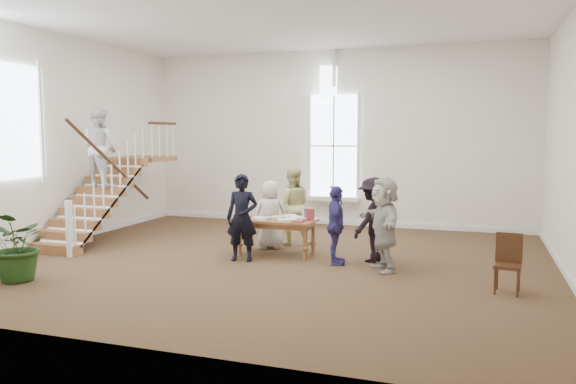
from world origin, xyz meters
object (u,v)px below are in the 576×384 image
(elderly_woman, at_px, (271,214))
(library_table, at_px, (278,223))
(woman_cluster_a, at_px, (336,225))
(side_chair, at_px, (508,260))
(person_yellow, at_px, (292,206))
(floor_plant, at_px, (19,245))
(woman_cluster_c, at_px, (384,224))
(police_officer, at_px, (242,218))
(woman_cluster_b, at_px, (373,220))

(elderly_woman, bearing_deg, library_table, 101.71)
(woman_cluster_a, distance_m, side_chair, 3.03)
(library_table, relative_size, person_yellow, 0.92)
(floor_plant, relative_size, side_chair, 1.32)
(library_table, bearing_deg, woman_cluster_a, -18.75)
(person_yellow, height_order, woman_cluster_a, person_yellow)
(woman_cluster_a, relative_size, floor_plant, 1.22)
(library_table, bearing_deg, side_chair, -19.04)
(library_table, relative_size, woman_cluster_c, 0.94)
(woman_cluster_a, xyz_separation_m, floor_plant, (-4.53, -2.77, -0.13))
(person_yellow, bearing_deg, woman_cluster_c, 122.43)
(woman_cluster_c, distance_m, floor_plant, 6.01)
(woman_cluster_a, bearing_deg, side_chair, -119.11)
(library_table, height_order, police_officer, police_officer)
(elderly_woman, relative_size, side_chair, 1.60)
(woman_cluster_a, bearing_deg, library_table, 61.30)
(woman_cluster_c, bearing_deg, woman_cluster_b, 177.35)
(woman_cluster_b, height_order, floor_plant, woman_cluster_b)
(elderly_woman, distance_m, person_yellow, 0.60)
(woman_cluster_a, height_order, woman_cluster_c, woman_cluster_c)
(person_yellow, bearing_deg, side_chair, 129.78)
(police_officer, bearing_deg, floor_plant, -146.36)
(woman_cluster_b, relative_size, floor_plant, 1.33)
(elderly_woman, height_order, woman_cluster_c, woman_cluster_c)
(elderly_woman, xyz_separation_m, side_chair, (4.50, -1.89, -0.22))
(library_table, bearing_deg, police_officer, -127.86)
(police_officer, xyz_separation_m, elderly_woman, (0.10, 1.25, -0.11))
(library_table, height_order, woman_cluster_c, woman_cluster_c)
(elderly_woman, xyz_separation_m, woman_cluster_a, (1.63, -0.98, 0.01))
(woman_cluster_b, height_order, woman_cluster_c, woman_cluster_c)
(elderly_woman, height_order, floor_plant, elderly_woman)
(police_officer, relative_size, elderly_woman, 1.15)
(person_yellow, bearing_deg, elderly_woman, 38.50)
(police_officer, xyz_separation_m, person_yellow, (0.40, 1.75, 0.02))
(woman_cluster_c, bearing_deg, person_yellow, -154.46)
(elderly_woman, bearing_deg, side_chair, 136.05)
(elderly_woman, bearing_deg, woman_cluster_b, 145.50)
(floor_plant, xyz_separation_m, side_chair, (7.41, 1.85, -0.10))
(woman_cluster_a, distance_m, floor_plant, 5.31)
(person_yellow, distance_m, woman_cluster_c, 2.79)
(elderly_woman, height_order, person_yellow, person_yellow)
(library_table, height_order, woman_cluster_a, woman_cluster_a)
(person_yellow, distance_m, floor_plant, 5.33)
(woman_cluster_b, bearing_deg, elderly_woman, -78.93)
(woman_cluster_b, bearing_deg, police_officer, -48.33)
(elderly_woman, distance_m, side_chair, 4.89)
(floor_plant, bearing_deg, woman_cluster_c, 25.29)
(police_officer, bearing_deg, elderly_woman, 77.42)
(library_table, height_order, side_chair, side_chair)
(police_officer, distance_m, floor_plant, 3.76)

